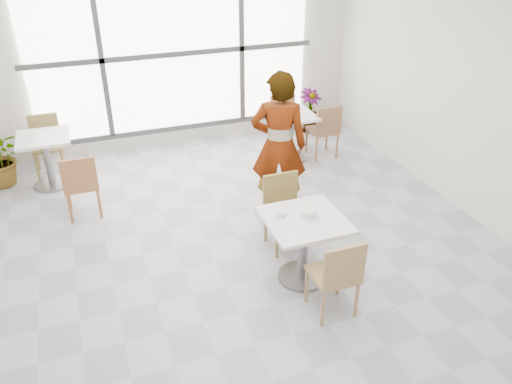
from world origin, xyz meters
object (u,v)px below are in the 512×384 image
object	(u,v)px
bg_table_right	(290,130)
bg_chair_right_near	(325,128)
person	(279,146)
bg_table_left	(46,154)
chair_near	(337,274)
bg_chair_left_far	(46,140)
bg_chair_right_far	(285,118)
bg_chair_left_near	(81,182)
oatmeal_bowl	(308,213)
plant_right	(309,110)
plant_left	(0,158)
chair_far	(284,206)
main_table	(304,237)
coffee_cup	(279,214)

from	to	relation	value
bg_table_right	bg_chair_right_near	xyz separation A→B (m)	(0.53, -0.13, 0.01)
person	bg_table_left	xyz separation A→B (m)	(-2.76, 1.79, -0.46)
chair_near	bg_table_right	world-z (taller)	chair_near
bg_table_right	bg_chair_left_far	bearing A→B (deg)	166.71
bg_chair_right_far	bg_chair_left_near	bearing A→B (deg)	-160.41
oatmeal_bowl	plant_right	bearing A→B (deg)	64.44
bg_chair_left_far	plant_right	world-z (taller)	bg_chair_left_far
bg_chair_right_far	plant_left	size ratio (longest dim) A/B	1.05
chair_far	plant_left	world-z (taller)	chair_far
chair_near	oatmeal_bowl	xyz separation A→B (m)	(-0.01, 0.66, 0.29)
plant_left	chair_far	bearing A→B (deg)	-40.50
bg_table_right	bg_chair_left_far	world-z (taller)	bg_chair_left_far
bg_table_right	bg_table_left	bearing A→B (deg)	174.07
oatmeal_bowl	bg_chair_left_far	size ratio (longest dim) A/B	0.24
main_table	bg_table_left	size ratio (longest dim) A/B	1.07
chair_far	chair_near	bearing A→B (deg)	-90.03
plant_left	bg_chair_right_near	bearing A→B (deg)	-9.17
main_table	chair_far	bearing A→B (deg)	84.97
chair_far	bg_chair_left_near	bearing A→B (deg)	147.13
bg_table_right	plant_left	size ratio (longest dim) A/B	0.91
plant_left	person	bearing A→B (deg)	-31.17
plant_right	oatmeal_bowl	bearing A→B (deg)	-115.56
main_table	bg_chair_right_far	distance (m)	3.44
main_table	chair_near	bearing A→B (deg)	-84.58
chair_far	bg_table_right	world-z (taller)	chair_far
chair_far	oatmeal_bowl	world-z (taller)	chair_far
coffee_cup	bg_chair_right_far	size ratio (longest dim) A/B	0.18
bg_table_left	oatmeal_bowl	bearing A→B (deg)	-50.77
person	bg_table_left	distance (m)	3.33
oatmeal_bowl	bg_chair_left_near	distance (m)	2.99
person	plant_right	xyz separation A→B (m)	(1.57, 2.40, -0.57)
bg_table_right	chair_near	bearing A→B (deg)	-106.18
coffee_cup	bg_table_left	distance (m)	3.80
bg_chair_left_near	bg_chair_right_far	xyz separation A→B (m)	(3.25, 1.16, 0.00)
main_table	chair_far	size ratio (longest dim) A/B	0.92
oatmeal_bowl	bg_chair_left_far	world-z (taller)	bg_chair_left_far
bg_table_left	bg_chair_right_far	size ratio (longest dim) A/B	0.86
chair_near	plant_left	xyz separation A→B (m)	(-3.19, 4.04, -0.09)
coffee_cup	bg_chair_right_near	size ratio (longest dim) A/B	0.18
oatmeal_bowl	plant_right	distance (m)	4.15
person	bg_chair_right_near	xyz separation A→B (m)	(1.32, 1.29, -0.44)
chair_near	chair_far	size ratio (longest dim) A/B	1.00
chair_near	plant_right	size ratio (longest dim) A/B	1.16
chair_far	main_table	bearing A→B (deg)	-95.03
chair_near	plant_left	distance (m)	5.15
main_table	bg_chair_right_far	world-z (taller)	bg_chair_right_far
main_table	bg_table_right	distance (m)	2.98
bg_chair_left_near	bg_chair_right_far	size ratio (longest dim) A/B	1.00
bg_table_left	plant_right	bearing A→B (deg)	7.91
person	bg_table_left	size ratio (longest dim) A/B	2.51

